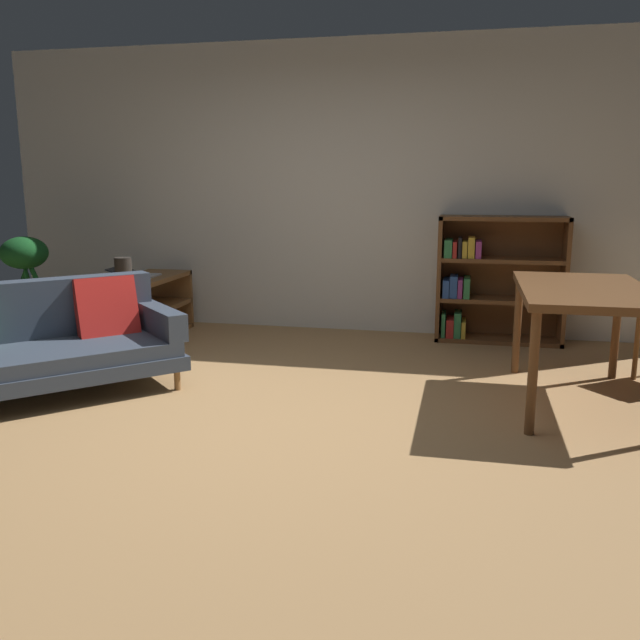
% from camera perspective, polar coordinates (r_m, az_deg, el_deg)
% --- Properties ---
extents(ground_plane, '(8.16, 8.16, 0.00)m').
position_cam_1_polar(ground_plane, '(4.10, -5.01, -8.65)').
color(ground_plane, tan).
extents(back_wall_panel, '(6.80, 0.10, 2.70)m').
position_cam_1_polar(back_wall_panel, '(6.46, 2.05, 11.08)').
color(back_wall_panel, silver).
rests_on(back_wall_panel, ground_plane).
extents(fabric_couch, '(1.79, 1.81, 0.75)m').
position_cam_1_polar(fabric_couch, '(4.91, -22.59, -1.72)').
color(fabric_couch, olive).
rests_on(fabric_couch, ground_plane).
extents(media_console, '(0.45, 1.26, 0.57)m').
position_cam_1_polar(media_console, '(6.29, -14.90, 0.89)').
color(media_console, brown).
rests_on(media_console, ground_plane).
extents(open_laptop, '(0.41, 0.33, 0.08)m').
position_cam_1_polar(open_laptop, '(6.34, -15.37, 3.76)').
color(open_laptop, silver).
rests_on(open_laptop, media_console).
extents(desk_speaker, '(0.14, 0.14, 0.22)m').
position_cam_1_polar(desk_speaker, '(5.97, -16.37, 4.08)').
color(desk_speaker, '#2D2823').
rests_on(desk_speaker, media_console).
extents(potted_floor_plant, '(0.55, 0.43, 0.93)m').
position_cam_1_polar(potted_floor_plant, '(6.75, -23.68, 3.32)').
color(potted_floor_plant, '#9E9389').
rests_on(potted_floor_plant, ground_plane).
extents(dining_table, '(0.79, 1.39, 0.77)m').
position_cam_1_polar(dining_table, '(4.57, 21.51, 1.65)').
color(dining_table, brown).
rests_on(dining_table, ground_plane).
extents(bookshelf, '(1.11, 0.36, 1.12)m').
position_cam_1_polar(bookshelf, '(6.22, 14.41, 3.31)').
color(bookshelf, brown).
rests_on(bookshelf, ground_plane).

